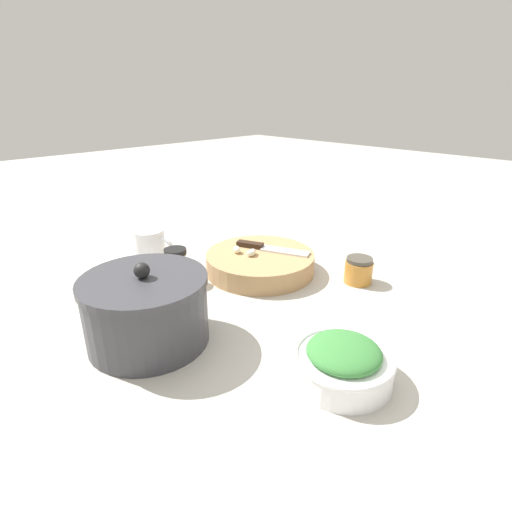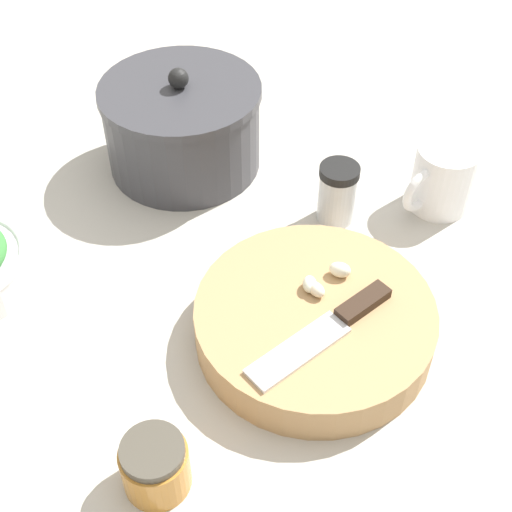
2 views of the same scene
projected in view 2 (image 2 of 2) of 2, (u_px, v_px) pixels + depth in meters
The scene contains 8 objects.
ground_plane at pixel (217, 297), 0.87m from camera, with size 5.00×5.00×0.00m, color #B2ADA3.
cutting_board at pixel (314, 322), 0.81m from camera, with size 0.27×0.27×0.05m.
chef_knife at pixel (331, 327), 0.77m from camera, with size 0.19×0.10×0.01m.
garlic_cloves at pixel (324, 280), 0.81m from camera, with size 0.07×0.05×0.02m.
spice_jar at pixel (337, 193), 0.94m from camera, with size 0.05×0.05×0.09m.
coffee_mug at pixel (442, 178), 0.95m from camera, with size 0.12×0.08×0.09m.
honey_jar at pixel (155, 465), 0.68m from camera, with size 0.07×0.07×0.06m.
stock_pot at pixel (183, 126), 1.01m from camera, with size 0.22×0.22×0.16m.
Camera 2 is at (-0.12, -0.56, 0.66)m, focal length 50.00 mm.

